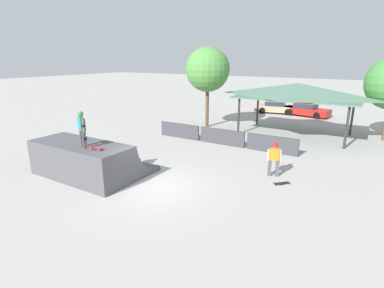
{
  "coord_description": "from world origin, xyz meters",
  "views": [
    {
      "loc": [
        7.92,
        -9.63,
        5.6
      ],
      "look_at": [
        -0.51,
        4.08,
        0.94
      ],
      "focal_mm": 28.0,
      "sensor_mm": 36.0,
      "label": 1
    }
  ],
  "objects_px": {
    "skateboard_on_ground": "(281,183)",
    "skater_on_deck": "(82,127)",
    "parked_car_tan": "(276,107)",
    "parked_car_red": "(306,110)",
    "bystander_walking": "(274,156)",
    "skateboard_on_deck": "(96,148)",
    "tree_beside_pavilion": "(208,70)"
  },
  "relations": [
    {
      "from": "skateboard_on_ground",
      "to": "skater_on_deck",
      "type": "bearing_deg",
      "value": -16.7
    },
    {
      "from": "parked_car_tan",
      "to": "parked_car_red",
      "type": "height_order",
      "value": "same"
    },
    {
      "from": "bystander_walking",
      "to": "skateboard_on_deck",
      "type": "bearing_deg",
      "value": 17.6
    },
    {
      "from": "bystander_walking",
      "to": "parked_car_tan",
      "type": "distance_m",
      "value": 17.99
    },
    {
      "from": "skateboard_on_ground",
      "to": "tree_beside_pavilion",
      "type": "distance_m",
      "value": 13.11
    },
    {
      "from": "tree_beside_pavilion",
      "to": "parked_car_red",
      "type": "height_order",
      "value": "tree_beside_pavilion"
    },
    {
      "from": "parked_car_tan",
      "to": "parked_car_red",
      "type": "distance_m",
      "value": 3.04
    },
    {
      "from": "skater_on_deck",
      "to": "skateboard_on_deck",
      "type": "bearing_deg",
      "value": 24.88
    },
    {
      "from": "skateboard_on_ground",
      "to": "parked_car_tan",
      "type": "bearing_deg",
      "value": -119.46
    },
    {
      "from": "parked_car_red",
      "to": "skateboard_on_ground",
      "type": "bearing_deg",
      "value": -71.13
    },
    {
      "from": "skateboard_on_ground",
      "to": "parked_car_tan",
      "type": "distance_m",
      "value": 18.97
    },
    {
      "from": "skateboard_on_deck",
      "to": "skateboard_on_ground",
      "type": "distance_m",
      "value": 8.5
    },
    {
      "from": "skater_on_deck",
      "to": "skateboard_on_ground",
      "type": "bearing_deg",
      "value": 51.88
    },
    {
      "from": "skater_on_deck",
      "to": "tree_beside_pavilion",
      "type": "height_order",
      "value": "tree_beside_pavilion"
    },
    {
      "from": "skateboard_on_deck",
      "to": "parked_car_red",
      "type": "height_order",
      "value": "skateboard_on_deck"
    },
    {
      "from": "skateboard_on_deck",
      "to": "skateboard_on_ground",
      "type": "relative_size",
      "value": 1.1
    },
    {
      "from": "skateboard_on_deck",
      "to": "parked_car_tan",
      "type": "bearing_deg",
      "value": 80.24
    },
    {
      "from": "skater_on_deck",
      "to": "skateboard_on_deck",
      "type": "distance_m",
      "value": 1.15
    },
    {
      "from": "skateboard_on_deck",
      "to": "parked_car_tan",
      "type": "relative_size",
      "value": 0.18
    },
    {
      "from": "skater_on_deck",
      "to": "skateboard_on_deck",
      "type": "height_order",
      "value": "skater_on_deck"
    },
    {
      "from": "bystander_walking",
      "to": "parked_car_red",
      "type": "distance_m",
      "value": 17.36
    },
    {
      "from": "skater_on_deck",
      "to": "tree_beside_pavilion",
      "type": "distance_m",
      "value": 13.37
    },
    {
      "from": "skater_on_deck",
      "to": "bystander_walking",
      "type": "relative_size",
      "value": 0.96
    },
    {
      "from": "skateboard_on_ground",
      "to": "parked_car_red",
      "type": "bearing_deg",
      "value": -128.57
    },
    {
      "from": "skater_on_deck",
      "to": "parked_car_red",
      "type": "height_order",
      "value": "skater_on_deck"
    },
    {
      "from": "tree_beside_pavilion",
      "to": "parked_car_red",
      "type": "xyz_separation_m",
      "value": [
        6.07,
        9.38,
        -4.06
      ]
    },
    {
      "from": "bystander_walking",
      "to": "parked_car_tan",
      "type": "height_order",
      "value": "bystander_walking"
    },
    {
      "from": "bystander_walking",
      "to": "parked_car_red",
      "type": "relative_size",
      "value": 0.37
    },
    {
      "from": "skateboard_on_deck",
      "to": "bystander_walking",
      "type": "height_order",
      "value": "skateboard_on_deck"
    },
    {
      "from": "bystander_walking",
      "to": "parked_car_tan",
      "type": "relative_size",
      "value": 0.39
    },
    {
      "from": "bystander_walking",
      "to": "skateboard_on_ground",
      "type": "height_order",
      "value": "bystander_walking"
    },
    {
      "from": "skateboard_on_ground",
      "to": "bystander_walking",
      "type": "bearing_deg",
      "value": -99.11
    }
  ]
}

